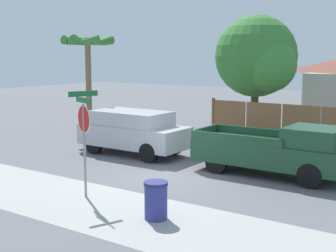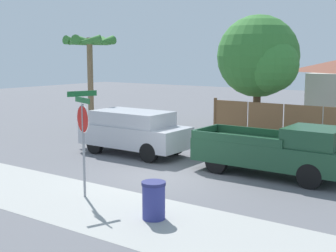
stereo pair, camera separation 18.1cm
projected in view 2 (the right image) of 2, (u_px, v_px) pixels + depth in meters
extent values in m
plane|color=slate|center=(166.00, 176.00, 15.51)|extent=(80.00, 80.00, 0.00)
cube|color=#A3A39E|center=(89.00, 204.00, 12.61)|extent=(36.00, 3.20, 0.01)
cube|color=brown|center=(231.00, 117.00, 23.87)|extent=(1.79, 0.06, 1.69)
cube|color=brown|center=(265.00, 120.00, 22.80)|extent=(1.79, 0.06, 1.69)
cube|color=brown|center=(302.00, 123.00, 21.74)|extent=(1.79, 0.06, 1.69)
cube|color=brown|center=(215.00, 115.00, 24.39)|extent=(0.12, 0.12, 1.79)
cylinder|color=brown|center=(257.00, 109.00, 24.98)|extent=(0.40, 0.40, 2.32)
sphere|color=#387A33|center=(258.00, 56.00, 24.56)|extent=(4.31, 4.31, 4.31)
sphere|color=#3C8437|center=(271.00, 65.00, 23.64)|extent=(2.80, 2.80, 2.80)
cylinder|color=brown|center=(91.00, 87.00, 23.03)|extent=(0.28, 0.28, 4.83)
cone|color=#387A33|center=(102.00, 42.00, 22.22)|extent=(0.44, 1.60, 0.68)
cone|color=#387A33|center=(106.00, 43.00, 23.05)|extent=(1.60, 1.18, 0.68)
cone|color=#387A33|center=(94.00, 43.00, 23.54)|extent=(1.60, 1.18, 0.68)
cone|color=#387A33|center=(77.00, 43.00, 23.19)|extent=(0.44, 1.60, 0.68)
cone|color=#387A33|center=(72.00, 42.00, 22.35)|extent=(1.60, 1.18, 0.68)
cone|color=#387A33|center=(85.00, 42.00, 21.87)|extent=(1.60, 1.18, 0.68)
cube|color=#B7B7BC|center=(135.00, 135.00, 18.90)|extent=(4.49, 1.95, 0.84)
cube|color=#B7B7BC|center=(132.00, 118.00, 18.86)|extent=(3.14, 1.79, 0.57)
cube|color=black|center=(162.00, 121.00, 18.01)|extent=(0.06, 1.71, 0.48)
cylinder|color=black|center=(175.00, 146.00, 18.86)|extent=(0.75, 0.22, 0.75)
cylinder|color=black|center=(149.00, 153.00, 17.48)|extent=(0.75, 0.22, 0.75)
cylinder|color=black|center=(123.00, 138.00, 20.45)|extent=(0.75, 0.22, 0.75)
cylinder|color=black|center=(95.00, 145.00, 19.07)|extent=(0.75, 0.22, 0.75)
cube|color=#1E472D|center=(271.00, 153.00, 15.56)|extent=(5.18, 1.87, 0.77)
cube|color=#1E472D|center=(314.00, 137.00, 14.64)|extent=(1.66, 1.72, 0.60)
cube|color=#1E472D|center=(258.00, 132.00, 16.70)|extent=(3.25, 0.08, 0.27)
cube|color=#1E472D|center=(235.00, 139.00, 15.27)|extent=(3.25, 0.08, 0.27)
cube|color=#1E472D|center=(205.00, 131.00, 16.94)|extent=(0.08, 1.77, 0.27)
cylinder|color=black|center=(326.00, 166.00, 15.36)|extent=(0.78, 0.22, 0.78)
cylinder|color=black|center=(310.00, 176.00, 14.03)|extent=(0.78, 0.22, 0.78)
cylinder|color=black|center=(239.00, 154.00, 17.20)|extent=(0.78, 0.22, 0.78)
cylinder|color=black|center=(216.00, 162.00, 15.87)|extent=(0.78, 0.22, 0.78)
cylinder|color=gray|center=(84.00, 151.00, 13.11)|extent=(0.07, 0.07, 2.66)
cylinder|color=red|center=(83.00, 119.00, 12.98)|extent=(0.70, 0.29, 0.74)
cylinder|color=white|center=(83.00, 119.00, 12.98)|extent=(0.74, 0.30, 0.79)
cube|color=#19602D|center=(82.00, 100.00, 12.90)|extent=(0.91, 0.37, 0.15)
cube|color=#19602D|center=(82.00, 94.00, 12.87)|extent=(0.34, 0.82, 0.15)
cylinder|color=navy|center=(154.00, 202.00, 11.44)|extent=(0.56, 0.56, 0.86)
cylinder|color=navy|center=(154.00, 183.00, 11.37)|extent=(0.60, 0.60, 0.08)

